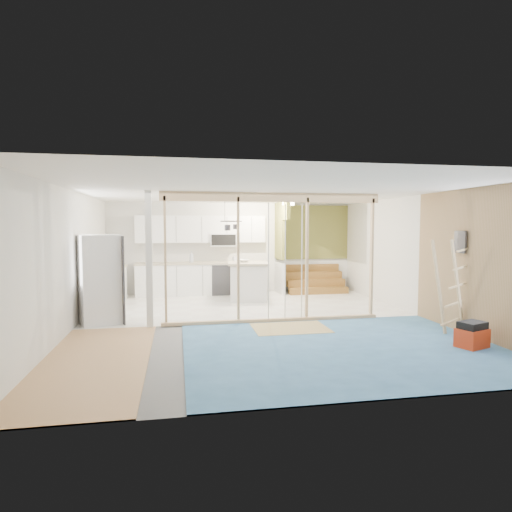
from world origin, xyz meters
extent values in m
cube|color=slate|center=(0.00, 0.00, 0.00)|extent=(7.00, 8.00, 0.01)
cube|color=white|center=(0.00, 0.00, 2.60)|extent=(7.00, 8.00, 0.01)
cube|color=silver|center=(0.00, 4.00, 1.30)|extent=(7.00, 0.01, 2.60)
cube|color=silver|center=(0.00, -4.00, 1.30)|extent=(7.00, 0.01, 2.60)
cube|color=silver|center=(-3.50, 0.00, 1.30)|extent=(0.01, 8.00, 2.60)
cube|color=silver|center=(3.50, 0.00, 1.30)|extent=(0.01, 8.00, 2.60)
cube|color=white|center=(0.00, 2.00, 0.01)|extent=(7.00, 4.00, 0.02)
cube|color=#4B87B7|center=(1.00, -2.00, 0.01)|extent=(5.00, 4.00, 0.02)
cube|color=tan|center=(-2.75, -2.00, 0.01)|extent=(1.50, 4.00, 0.02)
cube|color=tan|center=(0.50, -0.60, 0.02)|extent=(1.40, 1.00, 0.01)
cube|color=#D7B284|center=(0.30, 0.00, 2.50)|extent=(4.40, 0.09, 0.18)
cube|color=#D7B284|center=(0.30, 0.00, 0.05)|extent=(4.40, 0.09, 0.06)
cube|color=silver|center=(-2.10, 0.00, 1.30)|extent=(0.12, 0.14, 2.60)
cube|color=#D7B284|center=(-1.80, 0.00, 1.30)|extent=(0.04, 0.09, 2.40)
cube|color=#D7B284|center=(-0.40, 0.00, 1.30)|extent=(0.05, 0.09, 2.40)
cube|color=#D7B284|center=(1.00, 0.00, 1.30)|extent=(0.04, 0.09, 2.40)
cube|color=#D7B284|center=(2.40, 0.00, 1.30)|extent=(0.04, 0.09, 2.40)
cylinder|color=silver|center=(0.20, -0.03, 1.22)|extent=(0.02, 0.02, 2.35)
cylinder|color=silver|center=(0.90, 0.02, 1.22)|extent=(0.02, 0.02, 2.35)
cylinder|color=silver|center=(0.55, 0.00, 1.22)|extent=(0.02, 0.02, 2.35)
cube|color=white|center=(-0.90, 3.70, 0.44)|extent=(3.60, 0.60, 0.88)
cube|color=#BDAD93|center=(-0.90, 3.70, 0.91)|extent=(3.66, 0.64, 0.05)
cube|color=white|center=(-3.20, 2.60, 0.44)|extent=(0.60, 1.60, 0.88)
cube|color=#BDAD93|center=(-3.20, 2.60, 0.91)|extent=(0.64, 1.64, 0.05)
cube|color=white|center=(-0.90, 3.82, 1.85)|extent=(3.60, 0.34, 0.75)
cube|color=white|center=(-0.30, 3.78, 1.55)|extent=(0.72, 0.38, 0.36)
cube|color=black|center=(-0.30, 3.59, 1.55)|extent=(0.68, 0.02, 0.30)
cube|color=olive|center=(1.30, 3.55, 1.80)|extent=(0.10, 0.90, 1.60)
cube|color=white|center=(1.30, 3.55, 0.45)|extent=(0.10, 0.90, 0.90)
cube|color=olive|center=(1.30, 2.85, 2.35)|extent=(0.10, 0.50, 0.50)
cube|color=olive|center=(2.40, 3.97, 1.75)|extent=(2.20, 0.04, 1.60)
cube|color=white|center=(2.40, 3.97, 0.45)|extent=(2.20, 0.04, 0.90)
cube|color=brown|center=(2.35, 3.20, 0.10)|extent=(1.70, 0.26, 0.20)
cube|color=brown|center=(2.35, 3.46, 0.30)|extent=(1.70, 0.26, 0.20)
cube|color=brown|center=(2.35, 3.72, 0.50)|extent=(1.70, 0.26, 0.20)
cube|color=brown|center=(2.35, 3.98, 0.70)|extent=(1.70, 0.26, 0.20)
torus|color=black|center=(-0.30, 1.90, 2.05)|extent=(0.52, 0.52, 0.02)
cylinder|color=black|center=(-0.45, 1.90, 2.30)|extent=(0.01, 0.01, 0.50)
cylinder|color=black|center=(-0.15, 1.90, 2.30)|extent=(0.01, 0.01, 0.50)
cylinder|color=#3C3C42|center=(-0.40, 1.80, 1.90)|extent=(0.14, 0.14, 0.14)
cylinder|color=#3C3C42|center=(-0.18, 2.00, 1.92)|extent=(0.12, 0.12, 0.12)
cube|color=#A67F5A|center=(3.48, -2.00, 1.30)|extent=(0.02, 4.00, 2.60)
cube|color=#3C3C42|center=(3.43, -1.40, 1.65)|extent=(0.04, 0.30, 0.40)
cylinder|color=#FFEABF|center=(1.40, 3.00, 2.54)|extent=(0.32, 0.32, 0.08)
cube|color=white|center=(-3.09, 0.52, 0.88)|extent=(0.99, 0.97, 1.76)
cube|color=#3C3C42|center=(-2.72, 0.52, 0.88)|extent=(0.29, 0.66, 1.73)
cube|color=white|center=(0.22, 2.59, 0.46)|extent=(1.02, 1.02, 0.93)
cube|color=#BDAD93|center=(0.22, 2.59, 0.97)|extent=(1.14, 1.14, 0.05)
imported|color=white|center=(0.13, 2.67, 1.04)|extent=(0.30, 0.30, 0.07)
imported|color=silver|center=(-1.19, 3.65, 1.08)|extent=(0.16, 0.16, 0.31)
imported|color=white|center=(0.01, 3.61, 1.04)|extent=(0.12, 0.12, 0.21)
cube|color=#B52D10|center=(3.00, -2.35, 0.16)|extent=(0.54, 0.47, 0.32)
cube|color=black|center=(3.00, -2.35, 0.37)|extent=(0.48, 0.41, 0.11)
cube|color=tan|center=(2.94, -1.54, 0.86)|extent=(0.40, 0.11, 1.69)
cube|color=tan|center=(3.31, -1.54, 0.86)|extent=(0.40, 0.11, 1.69)
cube|color=tan|center=(3.17, -1.54, 0.23)|extent=(0.40, 0.11, 0.11)
cube|color=tan|center=(3.24, -1.54, 0.56)|extent=(0.40, 0.11, 0.11)
cube|color=tan|center=(3.31, -1.54, 0.88)|extent=(0.40, 0.11, 0.11)
cube|color=tan|center=(3.37, -1.54, 1.21)|extent=(0.40, 0.11, 0.11)
cube|color=tan|center=(3.44, -1.54, 1.53)|extent=(0.40, 0.11, 0.11)
camera|label=1|loc=(-1.57, -8.27, 1.93)|focal=30.00mm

